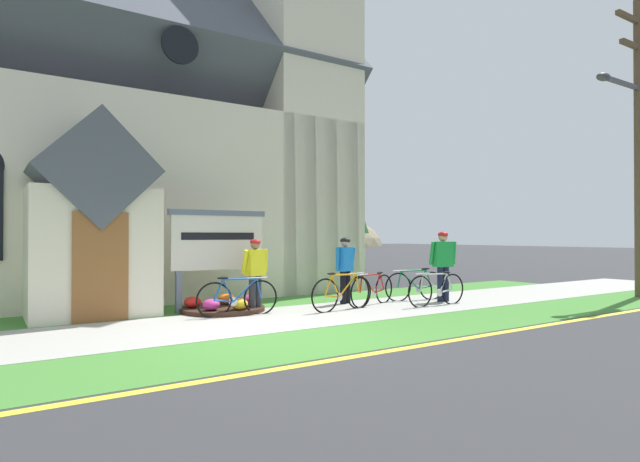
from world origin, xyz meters
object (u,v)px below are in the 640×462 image
Objects in this scene: church_sign at (218,244)px; cyclist_in_yellow_jersey at (345,265)px; bicycle_silver at (237,297)px; roadside_conifer at (318,157)px; cyclist_in_red_jersey at (443,260)px; utility_pole at (637,131)px; bicycle_black at (342,293)px; cyclist_in_white_jersey at (255,270)px; bicycle_red at (437,289)px; bicycle_white at (373,289)px; bicycle_blue at (415,285)px.

church_sign is 3.09m from cyclist_in_yellow_jersey.
bicycle_silver is (-0.00, -1.05, -1.09)m from church_sign.
roadside_conifer is (6.62, 7.13, 4.37)m from bicycle_silver.
utility_pole is (5.01, -2.24, 3.41)m from cyclist_in_red_jersey.
bicycle_black is at bearing 163.16° from utility_pole.
bicycle_silver is 0.21× the size of utility_pole.
bicycle_silver is 0.98× the size of cyclist_in_red_jersey.
bicycle_black is 1.97m from cyclist_in_white_jersey.
bicycle_red is 4.30m from cyclist_in_white_jersey.
bicycle_red is (2.31, -0.61, -0.00)m from bicycle_black.
bicycle_white is 0.95× the size of cyclist_in_red_jersey.
cyclist_in_red_jersey reaches higher than bicycle_blue.
church_sign is 1.08m from cyclist_in_white_jersey.
cyclist_in_yellow_jersey is at bearing -0.43° from cyclist_in_white_jersey.
cyclist_in_white_jersey reaches higher than bicycle_black.
bicycle_black is 3.05m from cyclist_in_red_jersey.
cyclist_in_yellow_jersey is 0.20× the size of utility_pole.
roadside_conifer is (6.61, 6.08, 3.28)m from church_sign.
bicycle_black is 0.22× the size of roadside_conifer.
bicycle_silver is 0.83m from cyclist_in_white_jersey.
bicycle_blue is at bearing 74.79° from bicycle_red.
bicycle_blue is (4.83, -0.16, 0.00)m from bicycle_silver.
cyclist_in_white_jersey is at bearing 153.12° from bicycle_black.
bicycle_black is at bearing -35.45° from church_sign.
bicycle_blue is at bearing 3.13° from bicycle_white.
church_sign is 1.27× the size of cyclist_in_red_jersey.
cyclist_in_white_jersey is (-4.00, 1.47, 0.52)m from bicycle_red.
utility_pole reaches higher than church_sign.
cyclist_in_white_jersey is at bearing -53.36° from church_sign.
cyclist_in_yellow_jersey reaches higher than bicycle_silver.
bicycle_red is 7.21m from utility_pole.
bicycle_silver is at bearing -174.34° from cyclist_in_yellow_jersey.
roadside_conifer is (4.37, 7.68, 4.37)m from bicycle_black.
roadside_conifer is (1.79, 7.29, 4.37)m from bicycle_blue.
bicycle_red is 1.12× the size of cyclist_in_yellow_jersey.
cyclist_in_red_jersey is (5.22, -0.73, 0.66)m from bicycle_silver.
bicycle_blue is 0.96m from cyclist_in_red_jersey.
bicycle_black is 9.28m from utility_pole.
utility_pole is at bearing -70.26° from roadside_conifer.
bicycle_black is at bearing -26.88° from cyclist_in_white_jersey.
cyclist_in_yellow_jersey is (2.95, 0.29, 0.55)m from bicycle_silver.
cyclist_in_red_jersey is at bearing -24.20° from cyclist_in_yellow_jersey.
bicycle_red is (4.55, -2.21, -1.09)m from church_sign.
bicycle_silver is 0.22× the size of roadside_conifer.
utility_pole is (5.41, -2.81, 4.06)m from bicycle_blue.
cyclist_in_yellow_jersey is at bearing 128.06° from bicycle_white.
utility_pole reaches higher than cyclist_in_yellow_jersey.
bicycle_red is at bearing -37.67° from bicycle_white.
cyclist_in_yellow_jersey is (-1.61, 1.45, 0.54)m from bicycle_red.
cyclist_in_red_jersey is at bearing -14.86° from bicycle_white.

